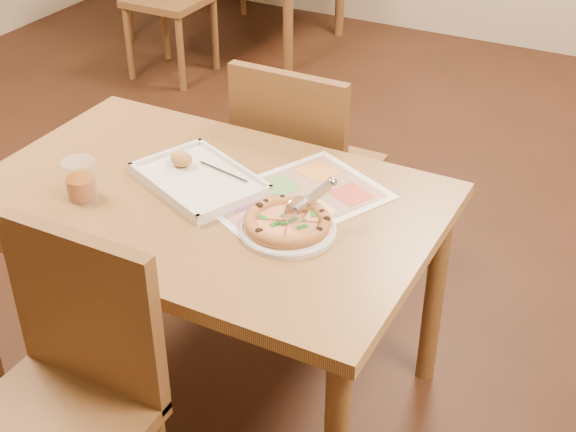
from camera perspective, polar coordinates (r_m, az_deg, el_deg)
The scene contains 9 objects.
dining_table at distance 2.29m, azimuth -5.96°, elevation -0.45°, with size 1.30×0.85×0.72m.
chair_near at distance 1.97m, azimuth -15.48°, elevation -10.63°, with size 0.42×0.42×0.47m.
chair_far at distance 2.77m, azimuth 0.87°, elevation 4.40°, with size 0.42×0.42×0.47m.
plate at distance 2.08m, azimuth 0.00°, elevation -1.00°, with size 0.25×0.25×0.01m, color silver.
pizza at distance 2.08m, azimuth -0.04°, elevation -0.43°, with size 0.23×0.23×0.03m.
pizza_cutter at distance 2.06m, azimuth 1.47°, elevation 1.08°, with size 0.08×0.15×0.09m.
appetizer_tray at distance 2.31m, azimuth -6.42°, elevation 2.62°, with size 0.44×0.38×0.06m.
glass_tumbler at distance 2.28m, azimuth -14.52°, elevation 2.38°, with size 0.09×0.09×0.11m.
menu at distance 2.23m, azimuth 0.57°, elevation 1.31°, with size 0.34×0.47×0.01m, color white.
Camera 1 is at (1.10, -1.58, 1.89)m, focal length 50.00 mm.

